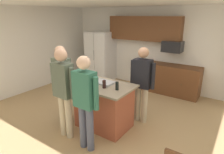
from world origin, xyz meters
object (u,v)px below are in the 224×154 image
(person_host_foreground, at_px, (63,88))
(serving_tray, at_px, (103,82))
(person_guest_right, at_px, (142,80))
(mug_blue_stoneware, at_px, (89,83))
(kitchen_island, at_px, (104,106))
(refrigerator, at_px, (100,56))
(microwave_over_range, at_px, (172,47))
(glass_stout_tall, at_px, (104,84))
(person_elder_center, at_px, (62,79))
(person_guest_by_door, at_px, (85,98))
(glass_dark_ale, at_px, (117,86))

(person_host_foreground, bearing_deg, serving_tray, 7.30)
(person_guest_right, height_order, mug_blue_stoneware, person_guest_right)
(kitchen_island, relative_size, person_host_foreground, 0.68)
(refrigerator, distance_m, microwave_over_range, 2.66)
(mug_blue_stoneware, bearing_deg, glass_stout_tall, 5.87)
(microwave_over_range, relative_size, person_elder_center, 0.32)
(person_guest_by_door, bearing_deg, microwave_over_range, -18.86)
(microwave_over_range, xyz_separation_m, glass_dark_ale, (-0.14, -2.77, -0.42))
(person_guest_by_door, bearing_deg, glass_stout_tall, -6.35)
(glass_stout_tall, bearing_deg, person_host_foreground, -130.79)
(kitchen_island, xyz_separation_m, serving_tray, (-0.08, 0.09, 0.49))
(refrigerator, height_order, mug_blue_stoneware, refrigerator)
(serving_tray, bearing_deg, glass_stout_tall, -48.96)
(refrigerator, relative_size, person_host_foreground, 1.00)
(kitchen_island, bearing_deg, person_guest_right, 49.09)
(person_guest_by_door, xyz_separation_m, glass_dark_ale, (0.18, 0.71, 0.04))
(glass_stout_tall, bearing_deg, serving_tray, 131.04)
(microwave_over_range, distance_m, kitchen_island, 2.91)
(kitchen_island, distance_m, mug_blue_stoneware, 0.60)
(microwave_over_range, bearing_deg, person_host_foreground, -104.97)
(person_elder_center, relative_size, glass_dark_ale, 10.84)
(person_host_foreground, height_order, glass_stout_tall, person_host_foreground)
(glass_dark_ale, bearing_deg, person_guest_right, 75.03)
(refrigerator, xyz_separation_m, mug_blue_stoneware, (1.83, -2.75, 0.11))
(person_host_foreground, bearing_deg, person_elder_center, 80.02)
(glass_stout_tall, xyz_separation_m, glass_dark_ale, (0.26, 0.06, -0.00))
(kitchen_island, distance_m, person_elder_center, 1.06)
(serving_tray, bearing_deg, person_guest_right, 41.27)
(person_host_foreground, bearing_deg, glass_dark_ale, -20.33)
(microwave_over_range, xyz_separation_m, person_guest_right, (0.05, -2.06, -0.46))
(person_elder_center, distance_m, serving_tray, 0.89)
(microwave_over_range, height_order, kitchen_island, microwave_over_range)
(refrigerator, xyz_separation_m, glass_stout_tall, (2.20, -2.71, 0.14))
(person_elder_center, height_order, glass_dark_ale, person_elder_center)
(person_guest_by_door, bearing_deg, person_host_foreground, 70.69)
(person_host_foreground, bearing_deg, kitchen_island, 0.00)
(mug_blue_stoneware, bearing_deg, glass_dark_ale, 8.81)
(person_elder_center, bearing_deg, person_host_foreground, -60.79)
(refrigerator, xyz_separation_m, person_host_foreground, (1.69, -3.30, 0.14))
(person_guest_by_door, bearing_deg, person_elder_center, 53.79)
(person_guest_by_door, relative_size, person_guest_right, 1.01)
(glass_dark_ale, distance_m, serving_tray, 0.47)
(person_guest_by_door, bearing_deg, mug_blue_stoneware, 22.88)
(kitchen_island, relative_size, glass_stout_tall, 7.57)
(serving_tray, bearing_deg, person_host_foreground, -112.27)
(mug_blue_stoneware, bearing_deg, kitchen_island, 31.36)
(person_guest_by_door, height_order, person_guest_right, person_guest_by_door)
(glass_stout_tall, height_order, serving_tray, glass_stout_tall)
(person_guest_by_door, xyz_separation_m, person_guest_right, (0.37, 1.42, -0.01))
(microwave_over_range, height_order, mug_blue_stoneware, microwave_over_range)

